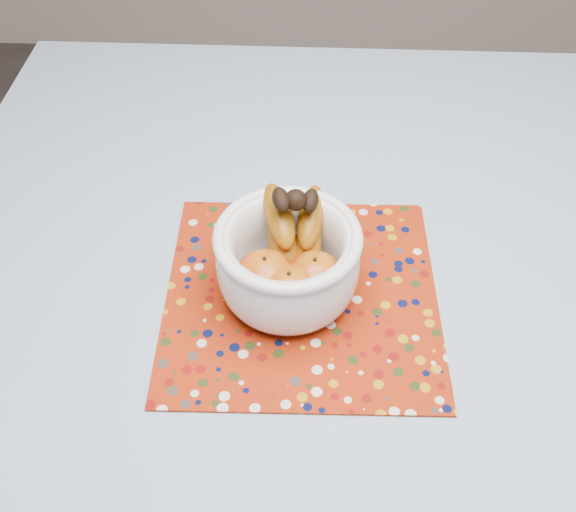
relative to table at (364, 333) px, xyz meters
The scene contains 4 objects.
table is the anchor object (origin of this frame).
tablecloth 0.08m from the table, ahead, with size 1.32×1.32×0.01m, color slate.
placemat 0.13m from the table, behind, with size 0.37×0.37×0.00m, color maroon.
fruit_bowl 0.19m from the table, behind, with size 0.19×0.20×0.16m.
Camera 1 is at (-0.08, -0.60, 1.46)m, focal length 42.00 mm.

